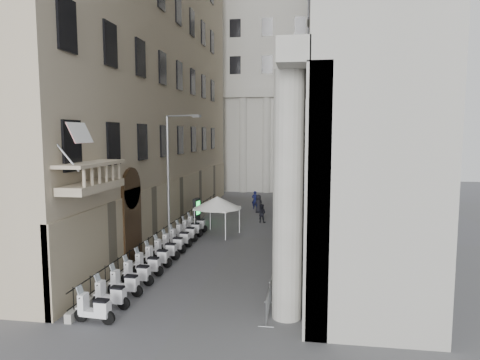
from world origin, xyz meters
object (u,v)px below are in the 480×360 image
(info_kiosk, at_px, (197,210))
(pedestrian_a, at_px, (255,200))
(scooter_0, at_px, (95,323))
(street_lamp, at_px, (172,168))
(pedestrian_b, at_px, (262,213))
(security_tent, at_px, (215,202))

(info_kiosk, distance_m, pedestrian_a, 8.13)
(scooter_0, relative_size, street_lamp, 0.17)
(pedestrian_a, xyz_separation_m, pedestrian_b, (1.32, -6.36, -0.12))
(street_lamp, bearing_deg, info_kiosk, 116.16)
(security_tent, distance_m, info_kiosk, 4.82)
(security_tent, bearing_deg, pedestrian_b, 55.97)
(security_tent, height_order, street_lamp, street_lamp)
(scooter_0, bearing_deg, info_kiosk, 6.92)
(street_lamp, xyz_separation_m, info_kiosk, (-0.32, 7.56, -4.21))
(security_tent, height_order, info_kiosk, security_tent)
(pedestrian_b, bearing_deg, scooter_0, 90.75)
(street_lamp, height_order, info_kiosk, street_lamp)
(security_tent, xyz_separation_m, pedestrian_b, (3.07, 4.54, -1.63))
(pedestrian_a, distance_m, pedestrian_b, 6.49)
(pedestrian_b, bearing_deg, pedestrian_a, -64.88)
(security_tent, height_order, pedestrian_b, security_tent)
(security_tent, bearing_deg, scooter_0, -95.42)
(street_lamp, bearing_deg, pedestrian_a, 98.87)
(street_lamp, height_order, pedestrian_b, street_lamp)
(security_tent, xyz_separation_m, pedestrian_a, (1.75, 10.90, -1.51))
(street_lamp, height_order, pedestrian_a, street_lamp)
(street_lamp, bearing_deg, scooter_0, -63.38)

